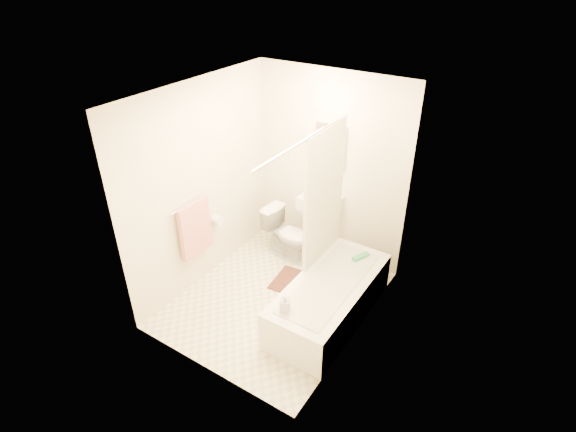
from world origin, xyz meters
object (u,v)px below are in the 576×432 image
Objects in this scene: bath_mat at (300,284)px; sink at (320,223)px; bathtub at (330,299)px; toilet at (288,235)px; soap_bottle at (285,303)px.

sink is at bearing 100.60° from bath_mat.
bathtub is 2.54× the size of bath_mat.
toilet is 1.22m from bathtub.
bath_mat is at bearing 153.07° from bathtub.
bathtub is 0.73m from soap_bottle.
toilet reaches higher than bathtub.
bathtub is at bearing -26.93° from bath_mat.
bath_mat is at bearing 112.33° from soap_bottle.
soap_bottle is at bearing -143.13° from toilet.
bath_mat is 3.21× the size of soap_bottle.
sink reaches higher than bathtub.
toilet is at bearing -138.59° from sink.
toilet is at bearing 144.51° from bathtub.
toilet is at bearing 121.57° from soap_bottle.
toilet is 1.59m from soap_bottle.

